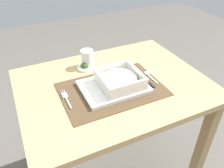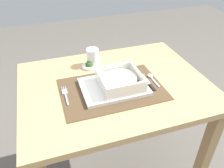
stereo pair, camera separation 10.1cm
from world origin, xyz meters
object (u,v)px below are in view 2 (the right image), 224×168
bread_knife (145,84)px  spoon (151,77)px  drinking_glass (93,58)px  dining_table (115,103)px  porridge_bowl (120,81)px  fork (65,94)px  butter_knife (149,83)px  condiment_saucer (89,65)px

bread_knife → spoon: bearing=36.2°
drinking_glass → dining_table: bearing=-74.8°
dining_table → bread_knife: bearing=-25.0°
porridge_bowl → drinking_glass: bearing=104.0°
porridge_bowl → spoon: (0.17, 0.03, -0.03)m
dining_table → fork: fork is taller
spoon → butter_knife: (-0.03, -0.04, -0.00)m
butter_knife → bread_knife: 0.02m
spoon → drinking_glass: (-0.23, 0.21, 0.03)m
dining_table → butter_knife: size_ratio=6.37×
porridge_bowl → fork: size_ratio=1.34×
drinking_glass → condiment_saucer: bearing=-139.7°
porridge_bowl → spoon: porridge_bowl is taller
drinking_glass → porridge_bowl: bearing=-76.0°
drinking_glass → condiment_saucer: size_ratio=1.17×
drinking_glass → condiment_saucer: drinking_glass is taller
butter_knife → drinking_glass: bearing=128.0°
porridge_bowl → bread_knife: porridge_bowl is taller
spoon → butter_knife: bearing=-124.1°
bread_knife → drinking_glass: drinking_glass is taller
spoon → butter_knife: 0.05m
fork → condiment_saucer: 0.25m
dining_table → bread_knife: 0.19m
fork → spoon: 0.41m
porridge_bowl → drinking_glass: drinking_glass is taller
porridge_bowl → fork: bearing=172.8°
butter_knife → bread_knife: (-0.02, 0.00, 0.00)m
fork → porridge_bowl: bearing=-9.4°
fork → butter_knife: butter_knife is taller
fork → bread_knife: bearing=-8.8°
fork → condiment_saucer: size_ratio=1.75×
butter_knife → condiment_saucer: (-0.22, 0.24, 0.00)m
fork → drinking_glass: 0.28m
drinking_glass → butter_knife: bearing=-52.1°
porridge_bowl → bread_knife: 0.12m
dining_table → butter_knife: butter_knife is taller
porridge_bowl → fork: (-0.24, 0.03, -0.04)m
dining_table → drinking_glass: size_ratio=9.59×
bread_knife → drinking_glass: bearing=123.2°
porridge_bowl → fork: 0.25m
porridge_bowl → condiment_saucer: (-0.09, 0.22, -0.03)m
dining_table → drinking_glass: bearing=105.2°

